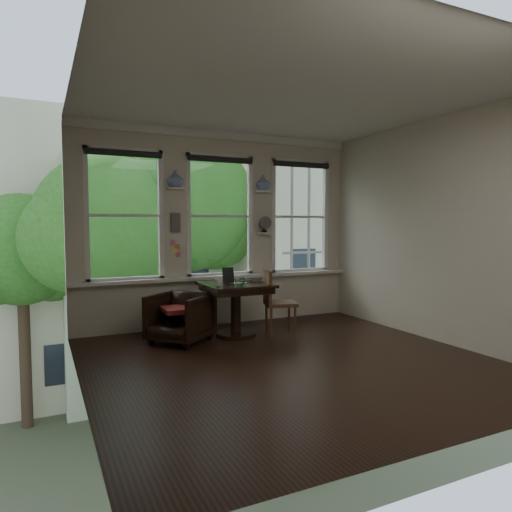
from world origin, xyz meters
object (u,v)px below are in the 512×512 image
armchair_left (180,318)px  mug (218,282)px  side_chair_right (280,303)px  laptop (250,281)px  table (236,310)px

armchair_left → mug: (0.49, -0.14, 0.47)m
side_chair_right → laptop: side_chair_right is taller
table → armchair_left: (-0.81, -0.01, -0.04)m
table → mug: (-0.31, -0.15, 0.42)m
laptop → table: bearing=-136.8°
armchair_left → laptop: bearing=54.5°
side_chair_right → mug: side_chair_right is taller
side_chair_right → mug: size_ratio=8.66×
armchair_left → side_chair_right: (1.41, -0.19, 0.13)m
table → side_chair_right: side_chair_right is taller
laptop → mug: 0.60m
armchair_left → side_chair_right: side_chair_right is taller
table → side_chair_right: (0.60, -0.20, 0.09)m
table → laptop: 0.46m
mug → laptop: bearing=20.3°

